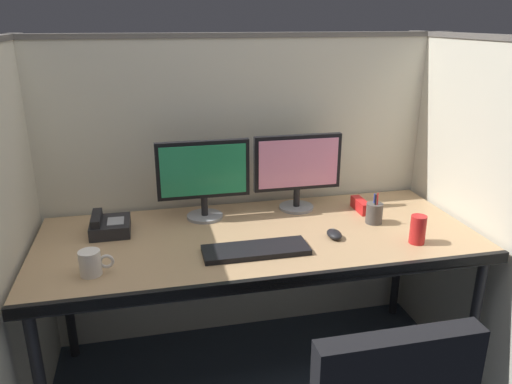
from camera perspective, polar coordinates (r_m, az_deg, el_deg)
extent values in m
cube|color=beige|center=(2.56, -1.93, -0.19)|extent=(2.20, 0.05, 1.55)
cube|color=#605B56|center=(2.42, -2.15, 17.68)|extent=(2.21, 0.06, 0.02)
cube|color=beige|center=(2.09, -26.83, -7.07)|extent=(0.05, 1.40, 1.55)
cube|color=beige|center=(2.48, 23.90, -2.61)|extent=(0.05, 1.40, 1.55)
cube|color=#605B56|center=(2.33, 26.61, 15.68)|extent=(0.06, 1.41, 0.02)
cube|color=tan|center=(2.18, 0.29, -5.39)|extent=(1.90, 0.80, 0.04)
cube|color=black|center=(1.85, 3.02, -10.38)|extent=(1.90, 0.02, 0.05)
cylinder|color=black|center=(2.44, 23.78, -14.22)|extent=(0.04, 0.04, 0.70)
cylinder|color=black|center=(2.65, -21.04, -11.07)|extent=(0.04, 0.04, 0.70)
cylinder|color=black|center=(2.93, 16.10, -7.43)|extent=(0.04, 0.04, 0.70)
cylinder|color=gray|center=(2.36, -5.93, -2.79)|extent=(0.17, 0.17, 0.01)
cylinder|color=black|center=(2.34, -5.97, -1.61)|extent=(0.03, 0.03, 0.09)
cube|color=black|center=(2.28, -6.13, 2.61)|extent=(0.43, 0.03, 0.27)
cube|color=#268C59|center=(2.26, -6.08, 2.48)|extent=(0.39, 0.01, 0.23)
cylinder|color=gray|center=(2.47, 4.68, -1.75)|extent=(0.17, 0.17, 0.01)
cylinder|color=black|center=(2.45, 4.71, -0.62)|extent=(0.03, 0.03, 0.09)
cube|color=black|center=(2.39, 4.83, 3.44)|extent=(0.43, 0.03, 0.27)
cube|color=pink|center=(2.38, 4.96, 3.32)|extent=(0.39, 0.01, 0.23)
cube|color=black|center=(2.01, -0.02, -6.72)|extent=(0.43, 0.15, 0.02)
ellipsoid|color=black|center=(2.16, 9.04, -4.84)|extent=(0.06, 0.10, 0.03)
cylinder|color=#59595B|center=(2.17, 8.88, -4.34)|extent=(0.01, 0.01, 0.01)
cylinder|color=#4C4742|center=(2.34, 13.51, -2.41)|extent=(0.08, 0.08, 0.09)
cylinder|color=red|center=(2.31, 13.79, -1.78)|extent=(0.01, 0.01, 0.14)
cylinder|color=#263FB2|center=(2.34, 13.47, -1.69)|extent=(0.01, 0.01, 0.13)
cylinder|color=black|center=(2.31, 13.59, -1.87)|extent=(0.01, 0.01, 0.13)
cube|color=red|center=(2.47, 11.99, -1.52)|extent=(0.04, 0.15, 0.06)
cube|color=black|center=(2.27, -16.48, -3.87)|extent=(0.17, 0.19, 0.06)
cube|color=black|center=(2.26, -17.97, -2.92)|extent=(0.04, 0.17, 0.03)
cube|color=gray|center=(2.25, -15.92, -3.25)|extent=(0.07, 0.09, 0.00)
cylinder|color=red|center=(2.18, 18.21, -4.14)|extent=(0.07, 0.07, 0.12)
cylinder|color=silver|center=(1.93, -18.63, -7.79)|extent=(0.08, 0.08, 0.09)
torus|color=silver|center=(1.92, -16.90, -7.69)|extent=(0.06, 0.01, 0.06)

